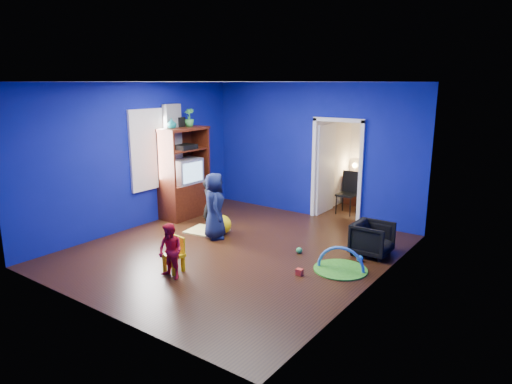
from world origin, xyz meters
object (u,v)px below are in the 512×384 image
Objects in this scene: vase at (172,123)px; hopper_ball at (221,225)px; armchair at (372,239)px; child_black at (209,205)px; child_navy at (215,206)px; play_mat at (340,269)px; crt_tv at (185,171)px; folding_chair at (347,194)px; tv_armoire at (184,173)px; kid_chair at (174,256)px; study_desk at (364,190)px; toddler_red at (170,252)px.

hopper_ball is (1.45, -0.18, -1.87)m from vase.
armchair is at bearing 6.49° from vase.
child_navy is (0.37, -0.27, 0.10)m from child_black.
play_mat is at bearing -147.32° from child_black.
crt_tv is 0.76× the size of folding_chair.
crt_tv is at bearing 0.00° from tv_armoire.
folding_chair is (2.82, 2.56, -1.60)m from vase.
kid_chair is (0.57, -1.84, 0.06)m from hopper_ball.
child_black reaches higher than study_desk.
tv_armoire is 3.65m from folding_chair.
child_navy is 1.68m from crt_tv.
child_black is 1.15× the size of folding_chair.
toddler_red is 0.97× the size of study_desk.
armchair is 0.74× the size of toddler_red.
play_mat is at bearing -71.82° from study_desk.
study_desk is (2.82, 3.52, -1.69)m from vase.
child_navy is 1.43× the size of study_desk.
study_desk is (-1.44, 3.03, 0.09)m from armchair.
folding_chair is (0.65, 4.77, 0.03)m from toddler_red.
child_navy is 1.47× the size of toddler_red.
study_desk is at bearing 69.63° from hopper_ball.
toddler_red is 2.18m from hopper_ball.
folding_chair is at bearing 87.70° from kid_chair.
vase is at bearing -137.81° from folding_chair.
kid_chair is (1.98, -2.32, -0.77)m from crt_tv.
child_navy is 1.49× the size of play_mat.
tv_armoire reaches higher than kid_chair.
child_black is at bearing -121.97° from folding_chair.
vase reaches higher than play_mat.
toddler_red is 4.82m from folding_chair.
armchair is 0.32× the size of tv_armoire.
child_navy is (-2.76, -0.91, 0.34)m from armchair.
toddler_red is 5.77m from study_desk.
hopper_ball is (-2.81, -0.66, -0.10)m from armchair.
armchair is 0.72× the size of study_desk.
child_black is 1.20× the size of study_desk.
study_desk is (0.65, 5.73, -0.05)m from toddler_red.
child_navy reaches higher than toddler_red.
armchair reaches higher than kid_chair.
tv_armoire is at bearing 180.00° from crt_tv.
toddler_red is at bearing -70.51° from hopper_ball.
vase is at bearing 135.34° from toddler_red.
tv_armoire reaches higher than crt_tv.
child_navy reaches higher than folding_chair.
armchair is at bearing -117.03° from child_navy.
child_navy is 0.51m from hopper_ball.
folding_chair is (2.78, 2.26, -0.56)m from crt_tv.
armchair is 4.32m from tv_armoire.
armchair is 2.53m from folding_chair.
tv_armoire reaches higher than toddler_red.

